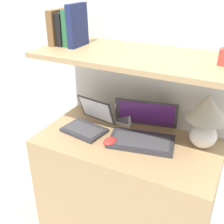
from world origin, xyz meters
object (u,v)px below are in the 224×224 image
(computer_mouse, at_px, (110,141))
(book_brown, at_px, (59,27))
(book_navy, at_px, (77,25))
(router_box, at_px, (124,114))
(book_black, at_px, (65,29))
(book_green, at_px, (71,27))
(table_lamp, at_px, (206,116))
(laptop_large, at_px, (143,132))
(laptop_small, at_px, (88,123))

(computer_mouse, height_order, book_brown, book_brown)
(book_navy, bearing_deg, router_box, 26.97)
(book_black, relative_size, book_green, 0.89)
(book_green, bearing_deg, book_navy, -0.00)
(table_lamp, bearing_deg, book_black, -174.76)
(table_lamp, bearing_deg, laptop_large, -166.67)
(book_brown, bearing_deg, table_lamp, 4.98)
(laptop_small, height_order, computer_mouse, laptop_small)
(laptop_large, bearing_deg, laptop_small, -171.94)
(book_brown, distance_m, book_green, 0.09)
(book_black, distance_m, book_navy, 0.09)
(laptop_small, relative_size, computer_mouse, 2.69)
(table_lamp, relative_size, book_navy, 1.39)
(computer_mouse, distance_m, book_navy, 0.69)
(laptop_small, relative_size, book_navy, 1.24)
(book_black, relative_size, book_navy, 0.77)
(book_black, bearing_deg, book_green, -0.00)
(table_lamp, height_order, computer_mouse, table_lamp)
(book_green, height_order, book_navy, book_navy)
(table_lamp, xyz_separation_m, book_black, (-0.85, -0.08, 0.41))
(laptop_small, distance_m, router_box, 0.25)
(table_lamp, height_order, book_green, book_green)
(laptop_small, distance_m, book_brown, 0.61)
(laptop_small, relative_size, book_black, 1.61)
(laptop_small, bearing_deg, book_navy, 146.12)
(router_box, bearing_deg, laptop_small, -134.06)
(laptop_large, relative_size, book_brown, 2.19)
(laptop_small, xyz_separation_m, book_black, (-0.16, 0.05, 0.57))
(router_box, relative_size, book_black, 0.70)
(book_brown, relative_size, book_green, 0.96)
(laptop_small, height_order, book_navy, book_navy)
(laptop_large, xyz_separation_m, book_black, (-0.52, 0.00, 0.56))
(book_navy, bearing_deg, laptop_small, -33.88)
(table_lamp, bearing_deg, book_navy, -174.16)
(book_green, xyz_separation_m, book_navy, (0.05, -0.00, 0.02))
(laptop_small, relative_size, book_green, 1.43)
(laptop_large, relative_size, computer_mouse, 3.96)
(router_box, bearing_deg, laptop_large, -34.76)
(book_green, bearing_deg, book_black, 180.00)
(book_green, bearing_deg, table_lamp, 5.52)
(book_navy, bearing_deg, book_brown, 180.00)
(table_lamp, distance_m, book_navy, 0.89)
(laptop_large, distance_m, computer_mouse, 0.21)
(laptop_large, xyz_separation_m, laptop_small, (-0.36, -0.05, -0.01))
(router_box, xyz_separation_m, book_black, (-0.34, -0.13, 0.55))
(book_green, relative_size, book_navy, 0.87)
(computer_mouse, bearing_deg, book_navy, 152.51)
(book_black, height_order, book_navy, book_navy)
(laptop_large, height_order, book_green, book_green)
(book_brown, distance_m, book_navy, 0.13)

